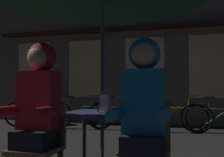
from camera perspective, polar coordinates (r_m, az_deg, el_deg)
name	(u,v)px	position (r m, az deg, el deg)	size (l,w,h in m)	color
cafe_table	(102,122)	(2.77, -2.04, -9.07)	(0.72, 0.72, 0.74)	navy
lantern	(105,100)	(2.67, -1.37, -4.53)	(0.11, 0.11, 0.23)	white
chair_left	(40,142)	(2.65, -14.72, -12.57)	(0.40, 0.40, 0.87)	olive
chair_right	(145,147)	(2.34, 6.83, -14.02)	(0.40, 0.40, 0.87)	olive
person_left_hooded	(37,103)	(2.56, -15.27, -4.87)	(0.45, 0.56, 1.40)	black
person_right_hooded	(144,104)	(2.23, 6.58, -5.31)	(0.45, 0.56, 1.40)	black
shopfront_building	(146,18)	(8.38, 7.05, 12.34)	(10.00, 0.93, 6.20)	#6B5B4C
bicycle_nearest	(31,114)	(7.44, -16.39, -7.03)	(1.68, 0.11, 0.84)	black
bicycle_second	(79,115)	(6.95, -6.85, -7.45)	(1.68, 0.09, 0.84)	black
bicycle_third	(121,116)	(6.65, 1.81, -7.69)	(1.68, 0.15, 0.84)	black
bicycle_fourth	(171,117)	(6.51, 12.24, -7.75)	(1.67, 0.32, 0.84)	black
bicycle_fifth	(223,118)	(6.50, 22.01, -7.65)	(1.66, 0.36, 0.84)	black
book	(108,110)	(2.83, -0.80, -6.63)	(0.20, 0.14, 0.02)	#661E7A
potted_plant	(43,105)	(8.09, -14.10, -5.28)	(0.60, 0.60, 0.92)	brown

